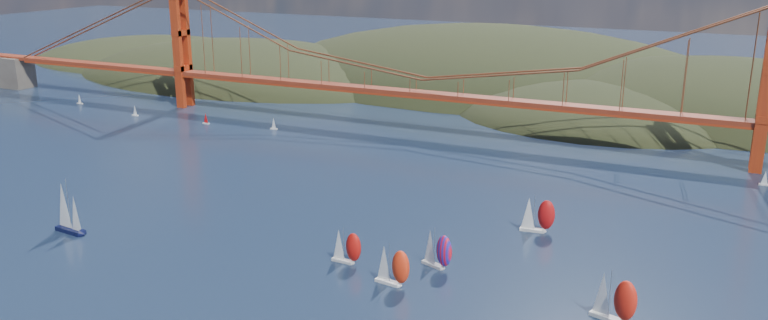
{
  "coord_description": "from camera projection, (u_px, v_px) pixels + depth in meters",
  "views": [
    {
      "loc": [
        109.48,
        -90.36,
        73.47
      ],
      "look_at": [
        24.59,
        90.0,
        15.43
      ],
      "focal_mm": 35.0,
      "sensor_mm": 36.0,
      "label": 1
    }
  ],
  "objects": [
    {
      "name": "headlands",
      "position": [
        583.0,
        123.0,
        370.66
      ],
      "size": [
        725.0,
        225.0,
        96.0
      ],
      "color": "black",
      "rests_on": "ground"
    },
    {
      "name": "bridge",
      "position": [
        421.0,
        52.0,
        291.87
      ],
      "size": [
        552.0,
        12.0,
        55.0
      ],
      "color": "maroon",
      "rests_on": "ground"
    },
    {
      "name": "sloop_navy",
      "position": [
        67.0,
        209.0,
        195.57
      ],
      "size": [
        9.76,
        5.86,
        14.79
      ],
      "rotation": [
        0.0,
        0.0,
        -0.11
      ],
      "color": "black",
      "rests_on": "ground"
    },
    {
      "name": "racer_0",
      "position": [
        346.0,
        246.0,
        177.31
      ],
      "size": [
        7.9,
        3.3,
        9.02
      ],
      "rotation": [
        0.0,
        0.0,
        -0.06
      ],
      "color": "silver",
      "rests_on": "ground"
    },
    {
      "name": "racer_1",
      "position": [
        392.0,
        265.0,
        165.76
      ],
      "size": [
        8.78,
        4.25,
        9.9
      ],
      "rotation": [
        0.0,
        0.0,
        -0.15
      ],
      "color": "white",
      "rests_on": "ground"
    },
    {
      "name": "racer_2",
      "position": [
        613.0,
        298.0,
        149.68
      ],
      "size": [
        9.76,
        5.98,
        10.92
      ],
      "rotation": [
        0.0,
        0.0,
        -0.31
      ],
      "color": "silver",
      "rests_on": "ground"
    },
    {
      "name": "racer_3",
      "position": [
        537.0,
        214.0,
        196.31
      ],
      "size": [
        9.08,
        4.21,
        10.26
      ],
      "rotation": [
        0.0,
        0.0,
        0.12
      ],
      "color": "silver",
      "rests_on": "ground"
    },
    {
      "name": "racer_rwb",
      "position": [
        437.0,
        249.0,
        174.78
      ],
      "size": [
        8.76,
        5.7,
        9.8
      ],
      "rotation": [
        0.0,
        0.0,
        -0.36
      ],
      "color": "silver",
      "rests_on": "ground"
    },
    {
      "name": "distant_boat_0",
      "position": [
        79.0,
        99.0,
        353.63
      ],
      "size": [
        3.0,
        2.0,
        4.7
      ],
      "color": "silver",
      "rests_on": "ground"
    },
    {
      "name": "distant_boat_1",
      "position": [
        135.0,
        111.0,
        328.99
      ],
      "size": [
        3.0,
        2.0,
        4.7
      ],
      "color": "silver",
      "rests_on": "ground"
    },
    {
      "name": "distant_boat_2",
      "position": [
        206.0,
        118.0,
        314.53
      ],
      "size": [
        3.0,
        2.0,
        4.7
      ],
      "color": "silver",
      "rests_on": "ground"
    },
    {
      "name": "distant_boat_3",
      "position": [
        274.0,
        124.0,
        305.23
      ],
      "size": [
        3.0,
        2.0,
        4.7
      ],
      "color": "silver",
      "rests_on": "ground"
    },
    {
      "name": "distant_boat_4",
      "position": [
        765.0,
        178.0,
        234.71
      ],
      "size": [
        3.0,
        2.0,
        4.7
      ],
      "color": "silver",
      "rests_on": "ground"
    }
  ]
}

